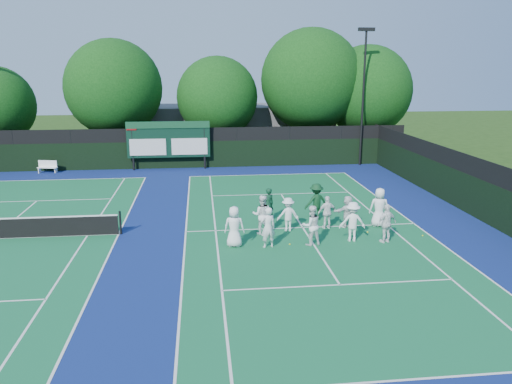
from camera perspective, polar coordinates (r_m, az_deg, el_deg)
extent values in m
plane|color=#1F3C10|center=(22.81, 5.87, -4.87)|extent=(120.00, 120.00, 0.00)
cube|color=navy|center=(23.30, -9.29, -4.57)|extent=(34.00, 32.00, 0.01)
cube|color=#135E35|center=(23.73, 5.36, -4.07)|extent=(10.97, 23.77, 0.00)
cube|color=silver|center=(13.43, 16.30, -19.94)|extent=(10.97, 0.08, 0.00)
cube|color=silver|center=(35.05, 1.44, 2.00)|extent=(10.97, 0.08, 0.00)
cube|color=silver|center=(23.27, -8.03, -4.51)|extent=(0.08, 23.77, 0.00)
cube|color=silver|center=(25.40, 17.59, -3.45)|extent=(0.08, 23.77, 0.00)
cube|color=silver|center=(23.26, -4.64, -4.42)|extent=(0.08, 23.77, 0.00)
cube|color=silver|center=(24.88, 14.70, -3.61)|extent=(0.08, 23.77, 0.00)
cube|color=silver|center=(17.94, 9.56, -10.41)|extent=(8.23, 0.08, 0.00)
cube|color=silver|center=(29.77, 2.88, -0.23)|extent=(8.23, 0.08, 0.00)
cube|color=silver|center=(23.73, 5.36, -4.06)|extent=(0.08, 12.80, 0.00)
cube|color=silver|center=(35.95, -21.26, 1.33)|extent=(10.97, 0.08, 0.00)
cube|color=silver|center=(23.57, -15.43, -4.66)|extent=(0.08, 23.77, 0.00)
cube|color=silver|center=(23.83, -18.69, -4.70)|extent=(0.08, 23.77, 0.00)
cube|color=silver|center=(30.83, -23.76, -0.94)|extent=(8.23, 0.08, 0.00)
cube|color=black|center=(37.62, -8.33, 4.23)|extent=(34.00, 0.08, 2.00)
cube|color=black|center=(37.39, -8.41, 6.49)|extent=(34.00, 0.05, 1.00)
cube|color=black|center=(26.75, 24.65, -1.02)|extent=(0.08, 32.00, 2.00)
cube|color=black|center=(26.42, 24.99, 2.12)|extent=(0.05, 32.00, 1.00)
cylinder|color=black|center=(37.40, -13.92, 5.07)|extent=(0.16, 0.16, 3.50)
cylinder|color=black|center=(37.08, -5.90, 5.33)|extent=(0.16, 0.16, 3.50)
cube|color=black|center=(37.08, -9.96, 5.90)|extent=(6.00, 0.15, 2.60)
cube|color=#134325|center=(36.85, -10.04, 7.57)|extent=(6.00, 0.05, 0.50)
cube|color=silver|center=(37.18, -12.25, 5.03)|extent=(2.60, 0.04, 1.20)
cube|color=silver|center=(37.00, -7.61, 5.18)|extent=(2.60, 0.04, 1.20)
cube|color=maroon|center=(37.11, -14.08, 7.25)|extent=(0.70, 0.04, 0.50)
cube|color=#58585D|center=(45.45, -3.00, 7.34)|extent=(18.00, 6.00, 4.00)
cylinder|color=black|center=(38.80, 12.12, 10.32)|extent=(0.16, 0.16, 10.00)
cube|color=black|center=(38.80, 12.52, 17.70)|extent=(1.20, 0.30, 0.25)
cylinder|color=black|center=(23.38, -15.24, -3.41)|extent=(0.10, 0.10, 1.10)
cube|color=white|center=(38.59, -22.73, 2.60)|extent=(1.45, 0.70, 0.06)
cube|color=white|center=(38.67, -22.71, 3.02)|extent=(1.37, 0.39, 0.47)
cube|color=white|center=(38.78, -23.49, 2.27)|extent=(0.13, 0.33, 0.37)
cube|color=white|center=(38.47, -21.90, 2.33)|extent=(0.13, 0.33, 0.37)
cylinder|color=black|center=(43.87, -27.19, 4.40)|extent=(0.44, 0.44, 2.27)
sphere|color=#0C390E|center=(43.63, -26.72, 8.10)|extent=(4.18, 4.18, 4.18)
cylinder|color=black|center=(41.50, -15.55, 5.46)|extent=(0.44, 0.44, 2.96)
sphere|color=#0C390E|center=(41.11, -15.96, 11.38)|extent=(7.49, 7.49, 7.49)
sphere|color=#0C390E|center=(41.35, -14.99, 10.41)|extent=(5.24, 5.24, 5.24)
cylinder|color=black|center=(41.03, -4.34, 5.57)|extent=(0.44, 0.44, 2.57)
sphere|color=#0C390E|center=(40.64, -4.44, 10.75)|extent=(6.46, 6.46, 6.46)
sphere|color=#0C390E|center=(41.01, -3.58, 9.89)|extent=(4.52, 4.52, 4.52)
cylinder|color=black|center=(41.95, 6.14, 6.21)|extent=(0.44, 0.44, 3.29)
sphere|color=#0C390E|center=(41.56, 6.32, 12.65)|extent=(8.18, 8.18, 8.18)
sphere|color=#0C390E|center=(42.01, 7.01, 11.53)|extent=(5.72, 5.72, 5.72)
cylinder|color=black|center=(43.25, 12.25, 5.82)|extent=(0.44, 0.44, 2.70)
sphere|color=#0C390E|center=(42.86, 12.55, 11.26)|extent=(7.37, 7.37, 7.37)
sphere|color=#0C390E|center=(43.38, 13.13, 10.29)|extent=(5.16, 5.16, 5.16)
sphere|color=yellow|center=(21.46, 3.88, -5.98)|extent=(0.07, 0.07, 0.07)
sphere|color=yellow|center=(23.68, 18.51, -4.75)|extent=(0.07, 0.07, 0.07)
sphere|color=yellow|center=(23.79, -2.37, -3.91)|extent=(0.07, 0.07, 0.07)
sphere|color=yellow|center=(27.65, 7.73, -1.43)|extent=(0.07, 0.07, 0.07)
sphere|color=yellow|center=(23.49, 12.63, -4.50)|extent=(0.07, 0.07, 0.07)
imported|color=white|center=(21.00, -2.50, -3.98)|extent=(0.93, 0.68, 1.76)
imported|color=white|center=(20.88, 1.38, -4.07)|extent=(0.71, 0.54, 1.76)
imported|color=white|center=(21.30, 6.34, -3.82)|extent=(0.95, 0.80, 1.74)
imported|color=white|center=(22.03, 10.96, -3.35)|extent=(1.19, 0.76, 1.76)
imported|color=white|center=(22.19, 14.70, -3.50)|extent=(1.08, 0.74, 1.71)
imported|color=white|center=(22.54, 0.68, -2.60)|extent=(0.98, 0.81, 1.82)
imported|color=white|center=(23.02, 3.68, -2.58)|extent=(1.06, 0.66, 1.58)
imported|color=white|center=(23.55, 8.15, -2.32)|extent=(0.96, 0.50, 1.57)
imported|color=silver|center=(23.93, 10.41, -2.20)|extent=(1.48, 0.97, 1.53)
imported|color=white|center=(24.29, 13.91, -1.72)|extent=(1.03, 0.80, 1.87)
imported|color=#0E3520|center=(24.49, 1.40, -1.42)|extent=(0.71, 0.59, 1.66)
imported|color=#0F391C|center=(24.76, 6.89, -1.12)|extent=(1.34, 0.98, 1.85)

